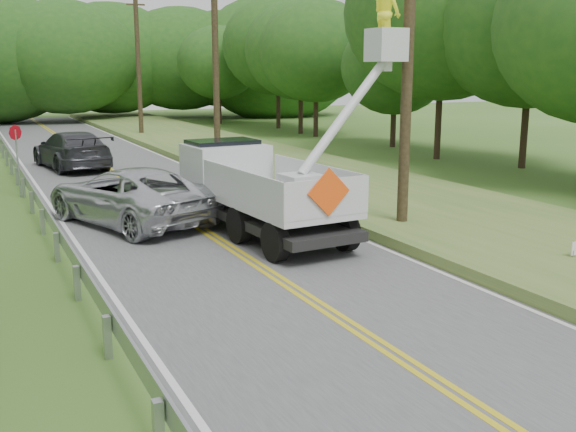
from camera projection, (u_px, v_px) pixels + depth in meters
name	position (u px, v px, depth m)	size (l,w,h in m)	color
ground	(489.00, 417.00, 8.69)	(140.00, 140.00, 0.00)	#3B6021
road	(177.00, 213.00, 21.00)	(7.20, 96.00, 0.03)	#4E4E50
guardrail	(38.00, 202.00, 19.96)	(0.18, 48.00, 0.77)	#969A9F
utility_poles	(280.00, 47.00, 24.66)	(1.60, 43.30, 10.00)	black
tall_grass_verge	(368.00, 192.00, 23.99)	(7.00, 96.00, 0.30)	#506F34
treeline_right	(404.00, 38.00, 35.93)	(11.42, 52.60, 11.51)	#332319
treeline_horizon	(61.00, 58.00, 57.78)	(57.38, 14.87, 12.23)	#1E4D1A
bucket_truck	(257.00, 176.00, 18.75)	(4.72, 6.92, 6.66)	black
suv_silver	(130.00, 195.00, 19.47)	(2.74, 5.94, 1.65)	silver
suv_darkgrey	(72.00, 150.00, 30.43)	(2.38, 5.85, 1.70)	#393A40
stop_sign_permanent	(17.00, 149.00, 23.35)	(0.45, 0.35, 2.57)	#969A9F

